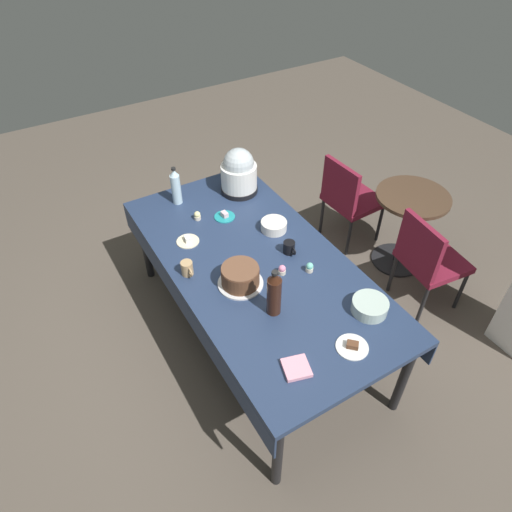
{
  "coord_description": "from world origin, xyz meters",
  "views": [
    {
      "loc": [
        1.93,
        -1.15,
        2.84
      ],
      "look_at": [
        0.0,
        0.0,
        0.8
      ],
      "focal_mm": 32.18,
      "sensor_mm": 36.0,
      "label": 1
    }
  ],
  "objects_px": {
    "frosted_layer_cake": "(240,276)",
    "cupcake_mint": "(197,216)",
    "cupcake_lemon": "(310,267)",
    "soda_bottle_water": "(176,187)",
    "dessert_plate_white": "(352,346)",
    "coffee_mug_tan": "(187,268)",
    "maroon_chair_right": "(428,257)",
    "coffee_mug_black": "(289,248)",
    "soda_bottle_cola": "(274,294)",
    "slow_cooker": "(239,172)",
    "potluck_table": "(256,268)",
    "cupcake_cocoa": "(282,270)",
    "glass_salad_bowl": "(370,306)",
    "ceramic_snack_bowl": "(274,226)",
    "maroon_chair_left": "(349,196)",
    "dessert_plate_teal": "(225,216)",
    "dessert_plate_cream": "(188,241)",
    "round_cafe_table": "(408,217)"
  },
  "relations": [
    {
      "from": "dessert_plate_white",
      "to": "cupcake_cocoa",
      "type": "height_order",
      "value": "cupcake_cocoa"
    },
    {
      "from": "dessert_plate_cream",
      "to": "ceramic_snack_bowl",
      "type": "bearing_deg",
      "value": 71.82
    },
    {
      "from": "ceramic_snack_bowl",
      "to": "dessert_plate_teal",
      "type": "relative_size",
      "value": 1.21
    },
    {
      "from": "coffee_mug_black",
      "to": "soda_bottle_cola",
      "type": "bearing_deg",
      "value": -43.74
    },
    {
      "from": "potluck_table",
      "to": "cupcake_cocoa",
      "type": "bearing_deg",
      "value": 25.2
    },
    {
      "from": "glass_salad_bowl",
      "to": "ceramic_snack_bowl",
      "type": "xyz_separation_m",
      "value": [
        -0.95,
        -0.07,
        -0.0
      ]
    },
    {
      "from": "frosted_layer_cake",
      "to": "round_cafe_table",
      "type": "xyz_separation_m",
      "value": [
        -0.18,
        1.7,
        -0.32
      ]
    },
    {
      "from": "glass_salad_bowl",
      "to": "dessert_plate_white",
      "type": "height_order",
      "value": "glass_salad_bowl"
    },
    {
      "from": "glass_salad_bowl",
      "to": "maroon_chair_left",
      "type": "height_order",
      "value": "maroon_chair_left"
    },
    {
      "from": "soda_bottle_cola",
      "to": "maroon_chair_right",
      "type": "xyz_separation_m",
      "value": [
        -0.04,
        1.42,
        -0.41
      ]
    },
    {
      "from": "coffee_mug_tan",
      "to": "maroon_chair_left",
      "type": "height_order",
      "value": "same"
    },
    {
      "from": "potluck_table",
      "to": "maroon_chair_right",
      "type": "height_order",
      "value": "maroon_chair_right"
    },
    {
      "from": "dessert_plate_cream",
      "to": "coffee_mug_tan",
      "type": "distance_m",
      "value": 0.33
    },
    {
      "from": "cupcake_cocoa",
      "to": "soda_bottle_water",
      "type": "relative_size",
      "value": 0.22
    },
    {
      "from": "frosted_layer_cake",
      "to": "slow_cooker",
      "type": "height_order",
      "value": "slow_cooker"
    },
    {
      "from": "dessert_plate_cream",
      "to": "maroon_chair_left",
      "type": "bearing_deg",
      "value": 94.52
    },
    {
      "from": "dessert_plate_teal",
      "to": "maroon_chair_left",
      "type": "height_order",
      "value": "maroon_chair_left"
    },
    {
      "from": "coffee_mug_black",
      "to": "cupcake_lemon",
      "type": "bearing_deg",
      "value": 3.18
    },
    {
      "from": "slow_cooker",
      "to": "cupcake_lemon",
      "type": "bearing_deg",
      "value": -3.22
    },
    {
      "from": "frosted_layer_cake",
      "to": "dessert_plate_white",
      "type": "height_order",
      "value": "frosted_layer_cake"
    },
    {
      "from": "cupcake_mint",
      "to": "maroon_chair_right",
      "type": "distance_m",
      "value": 1.77
    },
    {
      "from": "frosted_layer_cake",
      "to": "coffee_mug_tan",
      "type": "bearing_deg",
      "value": -135.54
    },
    {
      "from": "cupcake_mint",
      "to": "maroon_chair_right",
      "type": "relative_size",
      "value": 0.08
    },
    {
      "from": "slow_cooker",
      "to": "glass_salad_bowl",
      "type": "height_order",
      "value": "slow_cooker"
    },
    {
      "from": "cupcake_mint",
      "to": "maroon_chair_left",
      "type": "height_order",
      "value": "maroon_chair_left"
    },
    {
      "from": "slow_cooker",
      "to": "coffee_mug_tan",
      "type": "distance_m",
      "value": 1.01
    },
    {
      "from": "frosted_layer_cake",
      "to": "dessert_plate_cream",
      "type": "height_order",
      "value": "frosted_layer_cake"
    },
    {
      "from": "soda_bottle_cola",
      "to": "maroon_chair_left",
      "type": "bearing_deg",
      "value": 124.46
    },
    {
      "from": "coffee_mug_tan",
      "to": "maroon_chair_right",
      "type": "height_order",
      "value": "same"
    },
    {
      "from": "dessert_plate_teal",
      "to": "dessert_plate_white",
      "type": "height_order",
      "value": "dessert_plate_teal"
    },
    {
      "from": "frosted_layer_cake",
      "to": "glass_salad_bowl",
      "type": "bearing_deg",
      "value": 43.14
    },
    {
      "from": "glass_salad_bowl",
      "to": "soda_bottle_water",
      "type": "relative_size",
      "value": 0.7
    },
    {
      "from": "round_cafe_table",
      "to": "soda_bottle_water",
      "type": "bearing_deg",
      "value": -116.61
    },
    {
      "from": "cupcake_lemon",
      "to": "soda_bottle_water",
      "type": "bearing_deg",
      "value": -159.61
    },
    {
      "from": "frosted_layer_cake",
      "to": "coffee_mug_black",
      "type": "relative_size",
      "value": 2.42
    },
    {
      "from": "glass_salad_bowl",
      "to": "dessert_plate_white",
      "type": "bearing_deg",
      "value": -58.61
    },
    {
      "from": "frosted_layer_cake",
      "to": "ceramic_snack_bowl",
      "type": "distance_m",
      "value": 0.6
    },
    {
      "from": "cupcake_cocoa",
      "to": "soda_bottle_water",
      "type": "xyz_separation_m",
      "value": [
        -1.08,
        -0.26,
        0.11
      ]
    },
    {
      "from": "frosted_layer_cake",
      "to": "maroon_chair_left",
      "type": "bearing_deg",
      "value": 114.59
    },
    {
      "from": "frosted_layer_cake",
      "to": "dessert_plate_white",
      "type": "relative_size",
      "value": 1.58
    },
    {
      "from": "frosted_layer_cake",
      "to": "glass_salad_bowl",
      "type": "xyz_separation_m",
      "value": [
        0.59,
        0.55,
        -0.03
      ]
    },
    {
      "from": "dessert_plate_white",
      "to": "soda_bottle_water",
      "type": "distance_m",
      "value": 1.8
    },
    {
      "from": "ceramic_snack_bowl",
      "to": "cupcake_cocoa",
      "type": "distance_m",
      "value": 0.46
    },
    {
      "from": "dessert_plate_white",
      "to": "ceramic_snack_bowl",
      "type": "bearing_deg",
      "value": 170.44
    },
    {
      "from": "frosted_layer_cake",
      "to": "dessert_plate_cream",
      "type": "distance_m",
      "value": 0.57
    },
    {
      "from": "soda_bottle_water",
      "to": "cupcake_cocoa",
      "type": "bearing_deg",
      "value": 13.62
    },
    {
      "from": "ceramic_snack_bowl",
      "to": "cupcake_mint",
      "type": "height_order",
      "value": "ceramic_snack_bowl"
    },
    {
      "from": "dessert_plate_white",
      "to": "coffee_mug_tan",
      "type": "xyz_separation_m",
      "value": [
        -1.0,
        -0.54,
        0.04
      ]
    },
    {
      "from": "maroon_chair_left",
      "to": "dessert_plate_teal",
      "type": "bearing_deg",
      "value": -89.68
    },
    {
      "from": "frosted_layer_cake",
      "to": "cupcake_mint",
      "type": "height_order",
      "value": "frosted_layer_cake"
    }
  ]
}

